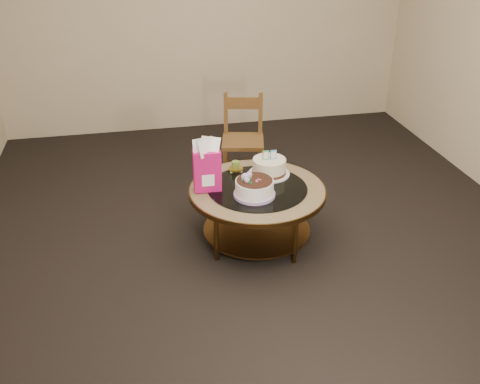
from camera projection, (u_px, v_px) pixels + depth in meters
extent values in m
plane|color=black|center=(256.00, 239.00, 4.17)|extent=(5.00, 5.00, 0.00)
cube|color=beige|center=(205.00, 11.00, 5.70)|extent=(4.50, 0.02, 2.60)
cylinder|color=#583919|center=(293.00, 199.00, 4.30)|extent=(0.04, 0.04, 0.42)
cylinder|color=#583919|center=(223.00, 197.00, 4.33)|extent=(0.04, 0.04, 0.42)
cylinder|color=#583919|center=(216.00, 235.00, 3.83)|extent=(0.04, 0.04, 0.42)
cylinder|color=#583919|center=(295.00, 238.00, 3.80)|extent=(0.04, 0.04, 0.42)
cylinder|color=#583919|center=(257.00, 228.00, 4.12)|extent=(0.82, 0.82, 0.02)
cylinder|color=#583919|center=(257.00, 191.00, 3.96)|extent=(1.02, 1.02, 0.04)
cylinder|color=#907A4F|center=(257.00, 189.00, 3.95)|extent=(1.00, 1.00, 0.01)
cylinder|color=black|center=(257.00, 188.00, 3.95)|extent=(0.74, 0.74, 0.01)
cylinder|color=#B491CD|center=(254.00, 194.00, 3.83)|extent=(0.30, 0.30, 0.02)
cylinder|color=white|center=(254.00, 188.00, 3.81)|extent=(0.27, 0.27, 0.12)
cylinder|color=black|center=(255.00, 180.00, 3.78)|extent=(0.26, 0.26, 0.01)
sphere|color=#B491CD|center=(245.00, 177.00, 3.78)|extent=(0.05, 0.05, 0.05)
sphere|color=#B491CD|center=(249.00, 175.00, 3.81)|extent=(0.05, 0.05, 0.05)
sphere|color=#B491CD|center=(247.00, 180.00, 3.74)|extent=(0.04, 0.04, 0.04)
cone|color=#1F7434|center=(251.00, 179.00, 3.78)|extent=(0.04, 0.04, 0.03)
cone|color=#1F7434|center=(243.00, 180.00, 3.76)|extent=(0.04, 0.04, 0.03)
cone|color=#1F7434|center=(250.00, 175.00, 3.83)|extent=(0.03, 0.03, 0.03)
cone|color=#1F7434|center=(251.00, 182.00, 3.73)|extent=(0.04, 0.04, 0.03)
cylinder|color=white|center=(269.00, 174.00, 4.14)|extent=(0.32, 0.32, 0.01)
cylinder|color=#421F12|center=(269.00, 172.00, 4.13)|extent=(0.26, 0.26, 0.02)
cylinder|color=beige|center=(269.00, 165.00, 4.10)|extent=(0.26, 0.26, 0.10)
cube|color=green|center=(266.00, 155.00, 4.06)|extent=(0.05, 0.01, 0.07)
cube|color=white|center=(266.00, 155.00, 4.06)|extent=(0.04, 0.01, 0.06)
cube|color=#3E80D4|center=(273.00, 155.00, 4.06)|extent=(0.05, 0.01, 0.07)
cube|color=white|center=(273.00, 155.00, 4.06)|extent=(0.04, 0.01, 0.06)
cube|color=#CC136D|center=(207.00, 170.00, 3.85)|extent=(0.20, 0.11, 0.31)
cube|color=white|center=(207.00, 177.00, 3.88)|extent=(0.09, 0.11, 0.09)
cube|color=#ECDE61|center=(236.00, 170.00, 4.20)|extent=(0.10, 0.10, 0.01)
cylinder|color=gold|center=(236.00, 169.00, 4.19)|extent=(0.12, 0.12, 0.01)
cylinder|color=olive|center=(236.00, 165.00, 4.18)|extent=(0.06, 0.06, 0.06)
cylinder|color=black|center=(236.00, 161.00, 4.16)|extent=(0.00, 0.00, 0.01)
cube|color=brown|center=(243.00, 142.00, 4.86)|extent=(0.44, 0.44, 0.04)
cube|color=brown|center=(225.00, 169.00, 4.82)|extent=(0.04, 0.04, 0.40)
cube|color=brown|center=(260.00, 169.00, 4.81)|extent=(0.04, 0.04, 0.40)
cube|color=brown|center=(226.00, 154.00, 5.10)|extent=(0.04, 0.04, 0.40)
cube|color=brown|center=(260.00, 154.00, 5.09)|extent=(0.04, 0.04, 0.40)
cube|color=brown|center=(226.00, 114.00, 4.91)|extent=(0.04, 0.04, 0.41)
cube|color=brown|center=(261.00, 114.00, 4.90)|extent=(0.04, 0.04, 0.41)
cube|color=brown|center=(243.00, 103.00, 4.85)|extent=(0.32, 0.10, 0.11)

